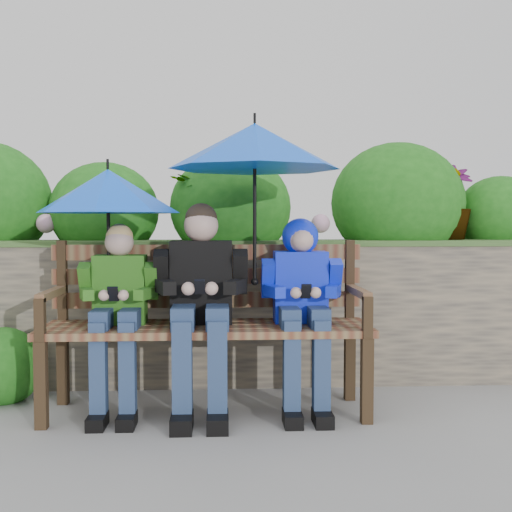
{
  "coord_description": "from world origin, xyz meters",
  "views": [
    {
      "loc": [
        -0.21,
        -3.85,
        1.16
      ],
      "look_at": [
        0.0,
        0.1,
        0.95
      ],
      "focal_mm": 45.0,
      "sensor_mm": 36.0,
      "label": 1
    }
  ],
  "objects": [
    {
      "name": "boy_middle",
      "position": [
        -0.34,
        -0.02,
        0.72
      ],
      "size": [
        0.56,
        0.65,
        1.28
      ],
      "color": "black",
      "rests_on": "ground"
    },
    {
      "name": "garden_backdrop",
      "position": [
        -0.1,
        1.57,
        0.66
      ],
      "size": [
        8.04,
        2.88,
        1.84
      ],
      "color": "#4D4841",
      "rests_on": "ground"
    },
    {
      "name": "umbrella_left",
      "position": [
        -0.9,
        0.06,
        1.35
      ],
      "size": [
        0.86,
        0.86,
        0.78
      ],
      "color": "blue",
      "rests_on": "ground"
    },
    {
      "name": "boy_left",
      "position": [
        -0.83,
        -0.01,
        0.66
      ],
      "size": [
        0.47,
        0.54,
        1.15
      ],
      "color": "#275F18",
      "rests_on": "ground"
    },
    {
      "name": "ground",
      "position": [
        0.0,
        0.0,
        0.0
      ],
      "size": [
        60.0,
        60.0,
        0.0
      ],
      "primitive_type": "plane",
      "color": "gray",
      "rests_on": "ground"
    },
    {
      "name": "park_bench",
      "position": [
        -0.3,
        0.09,
        0.59
      ],
      "size": [
        1.98,
        0.58,
        1.04
      ],
      "color": "#2F2114",
      "rests_on": "ground"
    },
    {
      "name": "boy_right",
      "position": [
        0.28,
        0.0,
        0.72
      ],
      "size": [
        0.49,
        0.59,
        1.18
      ],
      "color": "#1F32B5",
      "rests_on": "ground"
    },
    {
      "name": "umbrella_right",
      "position": [
        -0.01,
        0.02,
        1.62
      ],
      "size": [
        1.04,
        1.04,
        1.04
      ],
      "color": "blue",
      "rests_on": "ground"
    }
  ]
}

